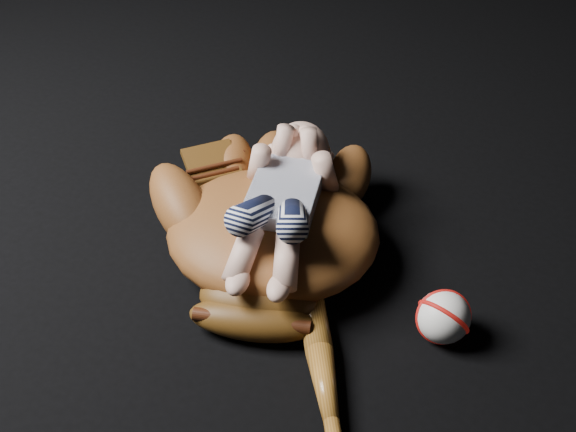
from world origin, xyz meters
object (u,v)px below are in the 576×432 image
(newborn_baby, at_px, (280,201))
(baseball_bat, at_px, (322,365))
(baseball, at_px, (443,317))
(baseball_glove, at_px, (273,223))

(newborn_baby, distance_m, baseball_bat, 0.28)
(newborn_baby, xyz_separation_m, baseball, (0.30, -0.06, -0.10))
(baseball_glove, distance_m, baseball_bat, 0.28)
(newborn_baby, distance_m, baseball, 0.32)
(baseball_glove, xyz_separation_m, baseball_bat, (0.17, -0.21, -0.06))
(baseball_glove, relative_size, baseball_bat, 1.11)
(baseball_bat, distance_m, baseball, 0.21)
(baseball_glove, height_order, baseball_bat, baseball_glove)
(baseball_glove, xyz_separation_m, newborn_baby, (0.02, -0.01, 0.06))
(baseball_bat, relative_size, baseball, 5.55)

